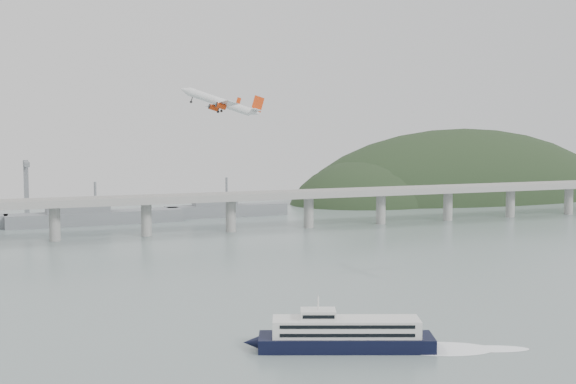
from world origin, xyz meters
name	(u,v)px	position (x,y,z in m)	size (l,w,h in m)	color
ground	(346,310)	(0.00, 0.00, 0.00)	(900.00, 900.00, 0.00)	slate
bridge	(196,203)	(-1.15, 200.00, 17.65)	(800.00, 22.00, 23.90)	gray
headland	(476,219)	(285.18, 331.75, -19.34)	(365.00, 155.00, 156.00)	black
ferry	(346,335)	(-20.06, -41.66, 4.14)	(77.38, 36.26, 15.27)	black
airliner	(222,103)	(-16.34, 92.92, 72.61)	(38.99, 35.15, 14.45)	silver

